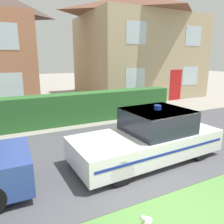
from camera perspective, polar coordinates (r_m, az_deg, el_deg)
ground_plane at (r=4.71m, az=19.09°, el=-24.66°), size 80.00×80.00×0.00m
road_strip at (r=7.06m, az=-0.72°, el=-10.12°), size 28.00×5.19×0.01m
lawn_verge at (r=4.69m, az=19.58°, el=-24.92°), size 28.00×1.59×0.01m
garden_hedge at (r=10.25m, az=-5.84°, el=1.41°), size 8.40×0.86×1.34m
police_car at (r=6.41m, az=9.70°, el=-6.52°), size 4.41×1.98×1.57m
cat at (r=4.30m, az=8.95°, el=-26.39°), size 0.31×0.17×0.27m
house_right at (r=17.82m, az=6.79°, el=16.86°), size 8.79×7.02×7.50m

